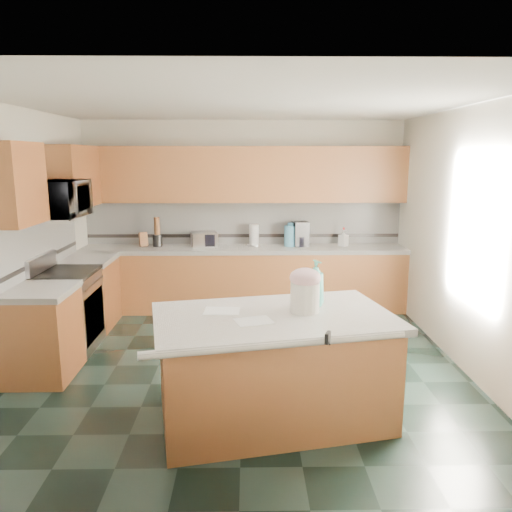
{
  "coord_description": "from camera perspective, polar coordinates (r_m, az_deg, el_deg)",
  "views": [
    {
      "loc": [
        0.06,
        -5.01,
        2.2
      ],
      "look_at": [
        0.15,
        0.35,
        1.12
      ],
      "focal_mm": 35.0,
      "sensor_mm": 36.0,
      "label": 1
    }
  ],
  "objects": [
    {
      "name": "floor",
      "position": [
        5.47,
        -1.55,
        -12.32
      ],
      "size": [
        4.6,
        4.6,
        0.0
      ],
      "primitive_type": "plane",
      "color": "black",
      "rests_on": "ground"
    },
    {
      "name": "ceiling",
      "position": [
        5.03,
        -1.72,
        17.09
      ],
      "size": [
        4.6,
        4.6,
        0.0
      ],
      "primitive_type": "plane",
      "color": "white",
      "rests_on": "ground"
    },
    {
      "name": "wall_back",
      "position": [
        7.38,
        -1.43,
        4.77
      ],
      "size": [
        4.6,
        0.04,
        2.7
      ],
      "primitive_type": "cube",
      "color": "white",
      "rests_on": "ground"
    },
    {
      "name": "wall_front",
      "position": [
        2.82,
        -2.15,
        -6.15
      ],
      "size": [
        4.6,
        0.04,
        2.7
      ],
      "primitive_type": "cube",
      "color": "white",
      "rests_on": "ground"
    },
    {
      "name": "wall_left",
      "position": [
        5.61,
        -26.06,
        1.51
      ],
      "size": [
        0.04,
        4.6,
        2.7
      ],
      "primitive_type": "cube",
      "color": "white",
      "rests_on": "ground"
    },
    {
      "name": "wall_right",
      "position": [
        5.56,
        23.05,
        1.69
      ],
      "size": [
        0.04,
        4.6,
        2.7
      ],
      "primitive_type": "cube",
      "color": "white",
      "rests_on": "ground"
    },
    {
      "name": "back_base_cab",
      "position": [
        7.23,
        -1.41,
        -2.79
      ],
      "size": [
        4.6,
        0.6,
        0.86
      ],
      "primitive_type": "cube",
      "color": "#5E2E14",
      "rests_on": "ground"
    },
    {
      "name": "back_countertop",
      "position": [
        7.13,
        -1.43,
        0.8
      ],
      "size": [
        4.6,
        0.64,
        0.06
      ],
      "primitive_type": "cube",
      "color": "white",
      "rests_on": "back_base_cab"
    },
    {
      "name": "back_upper_cab",
      "position": [
        7.15,
        -1.46,
        9.3
      ],
      "size": [
        4.6,
        0.33,
        0.78
      ],
      "primitive_type": "cube",
      "color": "#5E2E14",
      "rests_on": "wall_back"
    },
    {
      "name": "back_backsplash",
      "position": [
        7.36,
        -1.42,
        3.85
      ],
      "size": [
        4.6,
        0.02,
        0.63
      ],
      "primitive_type": "cube",
      "color": "silver",
      "rests_on": "back_countertop"
    },
    {
      "name": "back_accent_band",
      "position": [
        7.38,
        -1.42,
        2.35
      ],
      "size": [
        4.6,
        0.01,
        0.05
      ],
      "primitive_type": "cube",
      "color": "black",
      "rests_on": "back_countertop"
    },
    {
      "name": "left_base_cab_rear",
      "position": [
        6.86,
        -18.46,
        -4.16
      ],
      "size": [
        0.6,
        0.82,
        0.86
      ],
      "primitive_type": "cube",
      "color": "#5E2E14",
      "rests_on": "ground"
    },
    {
      "name": "left_counter_rear",
      "position": [
        6.75,
        -18.7,
        -0.4
      ],
      "size": [
        0.64,
        0.82,
        0.06
      ],
      "primitive_type": "cube",
      "color": "white",
      "rests_on": "left_base_cab_rear"
    },
    {
      "name": "left_base_cab_front",
      "position": [
        5.49,
        -23.21,
        -8.38
      ],
      "size": [
        0.6,
        0.72,
        0.86
      ],
      "primitive_type": "cube",
      "color": "#5E2E14",
      "rests_on": "ground"
    },
    {
      "name": "left_counter_front",
      "position": [
        5.36,
        -23.6,
        -3.74
      ],
      "size": [
        0.64,
        0.72,
        0.06
      ],
      "primitive_type": "cube",
      "color": "white",
      "rests_on": "left_base_cab_front"
    },
    {
      "name": "left_backsplash",
      "position": [
        6.11,
        -23.55,
        1.35
      ],
      "size": [
        0.02,
        2.3,
        0.63
      ],
      "primitive_type": "cube",
      "color": "silver",
      "rests_on": "wall_left"
    },
    {
      "name": "left_accent_band",
      "position": [
        6.14,
        -23.36,
        -0.44
      ],
      "size": [
        0.01,
        2.3,
        0.05
      ],
      "primitive_type": "cube",
      "color": "black",
      "rests_on": "wall_left"
    },
    {
      "name": "left_upper_cab_rear",
      "position": [
        6.8,
        -20.02,
        8.53
      ],
      "size": [
        0.33,
        1.09,
        0.78
      ],
      "primitive_type": "cube",
      "color": "#5E2E14",
      "rests_on": "wall_left"
    },
    {
      "name": "left_upper_cab_front",
      "position": [
        5.26,
        -25.88,
        7.43
      ],
      "size": [
        0.33,
        0.72,
        0.78
      ],
      "primitive_type": "cube",
      "color": "#5E2E14",
      "rests_on": "wall_left"
    },
    {
      "name": "range_body",
      "position": [
        6.14,
        -20.64,
        -6.02
      ],
      "size": [
        0.6,
        0.76,
        0.88
      ],
      "primitive_type": "cube",
      "color": "#B7B7BC",
      "rests_on": "ground"
    },
    {
      "name": "range_oven_door",
      "position": [
        6.06,
        -18.02,
        -6.47
      ],
      "size": [
        0.02,
        0.68,
        0.55
      ],
      "primitive_type": "cube",
      "color": "black",
      "rests_on": "range_body"
    },
    {
      "name": "range_cooktop",
      "position": [
        6.02,
        -20.95,
        -1.84
      ],
      "size": [
        0.62,
        0.78,
        0.04
      ],
      "primitive_type": "cube",
      "color": "black",
      "rests_on": "range_body"
    },
    {
      "name": "range_handle",
      "position": [
        5.95,
        -17.97,
        -2.99
      ],
      "size": [
        0.02,
        0.66,
        0.02
      ],
      "primitive_type": "cylinder",
      "rotation": [
        1.57,
        0.0,
        0.0
      ],
      "color": "#B7B7BC",
      "rests_on": "range_body"
    },
    {
      "name": "range_backguard",
      "position": [
        6.09,
        -23.33,
        -0.72
      ],
      "size": [
        0.06,
        0.76,
        0.18
      ],
      "primitive_type": "cube",
      "color": "#B7B7BC",
      "rests_on": "range_body"
    },
    {
      "name": "microwave",
      "position": [
        5.9,
        -21.52,
        6.06
      ],
      "size": [
        0.5,
        0.73,
        0.41
      ],
      "primitive_type": "imported",
      "rotation": [
        0.0,
        0.0,
        1.57
      ],
      "color": "#B7B7BC",
      "rests_on": "wall_left"
    },
    {
      "name": "island_base",
      "position": [
        4.29,
        2.01,
        -12.95
      ],
      "size": [
        2.01,
        1.4,
        0.86
      ],
      "primitive_type": "cube",
      "rotation": [
        0.0,
        0.0,
        0.2
      ],
      "color": "#5E2E14",
      "rests_on": "ground"
    },
    {
      "name": "island_top",
      "position": [
        4.13,
        2.06,
        -7.12
      ],
      "size": [
        2.13,
        1.52,
        0.06
      ],
      "primitive_type": "cube",
      "rotation": [
        0.0,
        0.0,
        0.2
      ],
      "color": "white",
      "rests_on": "island_base"
    },
    {
      "name": "island_bullnose",
      "position": [
        3.59,
        2.54,
        -10.04
      ],
      "size": [
        1.91,
        0.45,
        0.06
      ],
      "primitive_type": "cylinder",
      "rotation": [
        0.0,
        1.57,
        0.2
      ],
      "color": "white",
      "rests_on": "island_base"
    },
    {
      "name": "treat_jar",
      "position": [
        4.18,
        5.61,
        -4.69
      ],
      "size": [
        0.31,
        0.31,
        0.25
      ],
      "primitive_type": "cylinder",
      "rotation": [
        0.0,
        0.0,
        -0.39
      ],
      "color": "white",
      "rests_on": "island_top"
    },
    {
      "name": "treat_jar_lid",
      "position": [
        4.13,
        5.66,
        -2.49
      ],
      "size": [
        0.26,
        0.26,
        0.16
      ],
      "primitive_type": "ellipsoid",
      "color": "beige",
      "rests_on": "treat_jar"
    },
    {
      "name": "treat_jar_knob",
      "position": [
        4.12,
        5.67,
        -1.76
      ],
      "size": [
        0.09,
        0.03,
        0.03
      ],
      "primitive_type": "cylinder",
      "rotation": [
        0.0,
        1.57,
        0.0
      ],
      "color": "tan",
      "rests_on": "treat_jar_lid"
    },
    {
      "name": "treat_jar_knob_end_l",
      "position": [
        4.12,
        5.07,
        -1.77
      ],
      "size": [
        0.05,
        0.05,
        0.05
      ],
      "primitive_type": "sphere",
      "color": "tan",
      "rests_on": "treat_jar_lid"
    },
    {
      "name": "treat_jar_knob_end_r",
      "position": [
        4.13,
        6.27,
        -1.76
      ],
      "size": [
        0.05,
        0.05,
        0.05
      ],
      "primitive_type": "sphere",
      "color": "tan",
      "rests_on": "treat_jar_lid"
    },
    {
      "name": "soap_bottle_island",
      "position": [
        4.34,
        6.83,
        -3.09
      ],
      "size": [
        0.2,
        0.2,
        0.4
      ],
      "primitive_type": "imported",
      "rotation": [
        0.0,
        0.0,
        0.43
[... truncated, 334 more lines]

